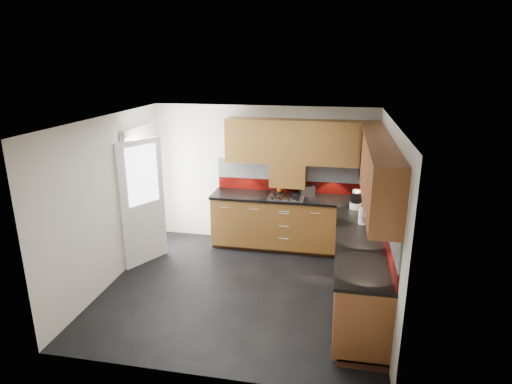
% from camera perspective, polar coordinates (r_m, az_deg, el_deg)
% --- Properties ---
extents(room, '(4.00, 3.80, 2.64)m').
position_cam_1_polar(room, '(5.66, -2.15, 0.54)').
color(room, black).
extents(base_cabinets, '(2.70, 3.20, 0.95)m').
position_cam_1_polar(base_cabinets, '(6.57, 8.55, -7.09)').
color(base_cabinets, brown).
rests_on(base_cabinets, room).
extents(countertop, '(2.72, 3.22, 0.04)m').
position_cam_1_polar(countertop, '(6.38, 8.62, -3.19)').
color(countertop, black).
rests_on(countertop, base_cabinets).
extents(backsplash, '(2.70, 3.20, 0.54)m').
position_cam_1_polar(backsplash, '(6.50, 10.79, -0.22)').
color(backsplash, maroon).
rests_on(backsplash, countertop).
extents(upper_cabinets, '(2.50, 3.20, 0.72)m').
position_cam_1_polar(upper_cabinets, '(6.20, 10.66, 4.95)').
color(upper_cabinets, brown).
rests_on(upper_cabinets, room).
extents(extractor_hood, '(0.60, 0.33, 0.40)m').
position_cam_1_polar(extractor_hood, '(7.20, 4.30, 2.34)').
color(extractor_hood, brown).
rests_on(extractor_hood, room).
extents(glass_cabinet, '(0.32, 0.80, 0.66)m').
position_cam_1_polar(glass_cabinet, '(6.49, 14.96, 5.45)').
color(glass_cabinet, black).
rests_on(glass_cabinet, room).
extents(back_door, '(0.42, 1.19, 2.04)m').
position_cam_1_polar(back_door, '(7.06, -14.93, -0.61)').
color(back_door, white).
rests_on(back_door, room).
extents(gas_hob, '(0.59, 0.51, 0.05)m').
position_cam_1_polar(gas_hob, '(7.13, 4.08, -0.52)').
color(gas_hob, silver).
rests_on(gas_hob, countertop).
extents(utensil_pot, '(0.11, 0.11, 0.39)m').
position_cam_1_polar(utensil_pot, '(7.33, 3.25, 0.59)').
color(utensil_pot, '#C84E12').
rests_on(utensil_pot, countertop).
extents(toaster, '(0.28, 0.23, 0.17)m').
position_cam_1_polar(toaster, '(7.21, 6.83, 0.15)').
color(toaster, silver).
rests_on(toaster, countertop).
extents(food_processor, '(0.18, 0.18, 0.30)m').
position_cam_1_polar(food_processor, '(6.69, 13.18, -1.06)').
color(food_processor, white).
rests_on(food_processor, countertop).
extents(paper_towel, '(0.13, 0.13, 0.24)m').
position_cam_1_polar(paper_towel, '(6.11, 14.03, -3.09)').
color(paper_towel, white).
rests_on(paper_towel, countertop).
extents(orange_cloth, '(0.15, 0.13, 0.02)m').
position_cam_1_polar(orange_cloth, '(6.73, 13.23, -2.11)').
color(orange_cloth, '#EF511A').
rests_on(orange_cloth, countertop).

